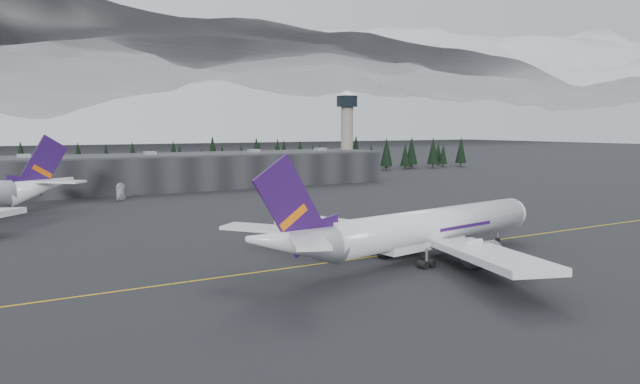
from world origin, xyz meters
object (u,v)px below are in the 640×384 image
terminal (178,171)px  jet_main (412,230)px  control_tower (347,125)px  gse_vehicle_a (120,198)px  gse_vehicle_b (260,190)px

terminal → jet_main: (1.61, -133.05, -1.02)m
control_tower → gse_vehicle_a: size_ratio=6.90×
control_tower → gse_vehicle_b: 65.86m
control_tower → gse_vehicle_b: control_tower is taller
terminal → gse_vehicle_a: (-25.58, -26.77, -5.54)m
terminal → gse_vehicle_b: 34.38m
jet_main → gse_vehicle_a: bearing=95.6°
gse_vehicle_a → control_tower: bearing=-13.5°
jet_main → gse_vehicle_a: (-27.20, 106.28, -4.53)m
control_tower → gse_vehicle_a: bearing=-163.5°
terminal → gse_vehicle_a: terminal is taller
gse_vehicle_a → gse_vehicle_b: size_ratio=1.23×
control_tower → jet_main: size_ratio=0.59×
jet_main → gse_vehicle_b: bearing=71.0°
jet_main → gse_vehicle_a: jet_main is taller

